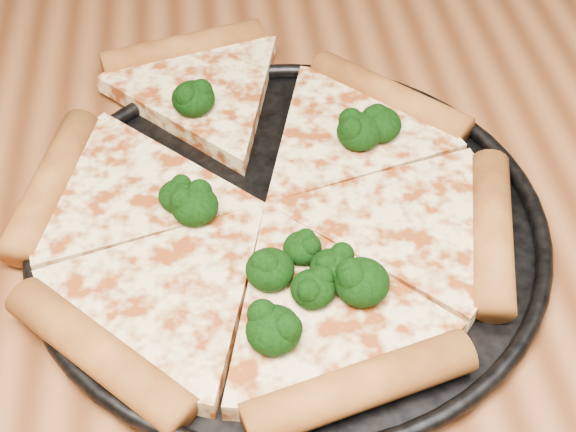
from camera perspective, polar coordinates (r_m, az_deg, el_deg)
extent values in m
cube|color=brown|center=(0.51, -1.53, -11.69)|extent=(1.20, 0.90, 0.04)
cylinder|color=black|center=(0.56, 0.00, -0.92)|extent=(0.34, 0.34, 0.01)
torus|color=black|center=(0.55, 0.00, -0.43)|extent=(0.35, 0.35, 0.01)
cylinder|color=#B0682C|center=(0.65, 7.13, 8.28)|extent=(0.12, 0.12, 0.03)
cylinder|color=#B0682C|center=(0.70, -7.33, 11.52)|extent=(0.14, 0.06, 0.03)
cylinder|color=#B0682C|center=(0.59, -16.25, 2.24)|extent=(0.06, 0.14, 0.03)
cylinder|color=#B0682C|center=(0.49, -13.14, -9.34)|extent=(0.12, 0.12, 0.03)
cylinder|color=#B0682C|center=(0.47, 5.07, -11.85)|extent=(0.14, 0.06, 0.03)
cylinder|color=#B0682C|center=(0.55, 14.11, -0.99)|extent=(0.06, 0.14, 0.03)
ellipsoid|color=black|center=(0.50, -1.27, -3.77)|extent=(0.03, 0.03, 0.02)
ellipsoid|color=black|center=(0.63, -6.66, 8.18)|extent=(0.03, 0.03, 0.02)
ellipsoid|color=black|center=(0.60, 6.45, 6.40)|extent=(0.03, 0.03, 0.02)
ellipsoid|color=black|center=(0.49, 1.76, -5.13)|extent=(0.03, 0.03, 0.02)
ellipsoid|color=black|center=(0.47, -1.01, -8.01)|extent=(0.03, 0.03, 0.02)
ellipsoid|color=black|center=(0.51, 1.02, -2.25)|extent=(0.02, 0.02, 0.02)
ellipsoid|color=black|center=(0.54, -6.56, 0.73)|extent=(0.03, 0.03, 0.02)
ellipsoid|color=black|center=(0.50, 3.11, -3.69)|extent=(0.03, 0.03, 0.02)
ellipsoid|color=black|center=(0.59, 5.03, 5.92)|extent=(0.03, 0.03, 0.02)
ellipsoid|color=black|center=(0.50, 5.20, -4.65)|extent=(0.03, 0.03, 0.03)
ellipsoid|color=black|center=(0.55, -7.74, 1.40)|extent=(0.03, 0.03, 0.02)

